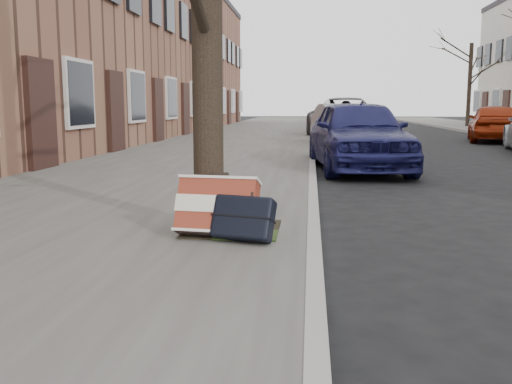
# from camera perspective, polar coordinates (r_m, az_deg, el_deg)

# --- Properties ---
(ground) EXTENTS (120.00, 120.00, 0.00)m
(ground) POSITION_cam_1_polar(r_m,az_deg,el_deg) (4.36, 22.76, -8.99)
(ground) COLOR black
(ground) RESTS_ON ground
(near_sidewalk) EXTENTS (5.00, 70.00, 0.12)m
(near_sidewalk) POSITION_cam_1_polar(r_m,az_deg,el_deg) (19.15, -1.78, 5.09)
(near_sidewalk) COLOR #65625C
(near_sidewalk) RESTS_ON ground
(house_near) EXTENTS (6.80, 40.00, 7.00)m
(house_near) POSITION_cam_1_polar(r_m,az_deg,el_deg) (21.73, -17.60, 14.21)
(house_near) COLOR brown
(house_near) RESTS_ON ground
(dirt_patch) EXTENTS (0.85, 0.85, 0.02)m
(dirt_patch) POSITION_cam_1_polar(r_m,az_deg,el_deg) (5.33, -2.29, -3.70)
(dirt_patch) COLOR black
(dirt_patch) RESTS_ON near_sidewalk
(suitcase_red) EXTENTS (0.74, 0.47, 0.54)m
(suitcase_red) POSITION_cam_1_polar(r_m,az_deg,el_deg) (5.00, -3.88, -1.50)
(suitcase_red) COLOR maroon
(suitcase_red) RESTS_ON near_sidewalk
(suitcase_navy) EXTENTS (0.59, 0.44, 0.41)m
(suitcase_navy) POSITION_cam_1_polar(r_m,az_deg,el_deg) (4.84, -1.27, -2.57)
(suitcase_navy) COLOR black
(suitcase_navy) RESTS_ON near_sidewalk
(car_near_front) EXTENTS (2.08, 4.28, 1.41)m
(car_near_front) POSITION_cam_1_polar(r_m,az_deg,el_deg) (11.33, 10.17, 5.70)
(car_near_front) COLOR #1A1A51
(car_near_front) RESTS_ON ground
(car_near_mid) EXTENTS (2.13, 4.16, 1.31)m
(car_near_mid) POSITION_cam_1_polar(r_m,az_deg,el_deg) (17.57, 8.90, 6.60)
(car_near_mid) COLOR #A7A9AF
(car_near_mid) RESTS_ON ground
(car_near_back) EXTENTS (3.31, 5.93, 1.57)m
(car_near_back) POSITION_cam_1_polar(r_m,az_deg,el_deg) (23.68, 8.87, 7.44)
(car_near_back) COLOR #3C3B41
(car_near_back) RESTS_ON ground
(car_far_back) EXTENTS (2.40, 4.15, 1.33)m
(car_far_back) POSITION_cam_1_polar(r_m,az_deg,el_deg) (21.42, 22.66, 6.43)
(car_far_back) COLOR maroon
(car_far_back) RESTS_ON ground
(tree_far_c) EXTENTS (0.21, 0.21, 4.41)m
(tree_far_c) POSITION_cam_1_polar(r_m,az_deg,el_deg) (33.28, 20.57, 9.99)
(tree_far_c) COLOR black
(tree_far_c) RESTS_ON far_sidewalk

